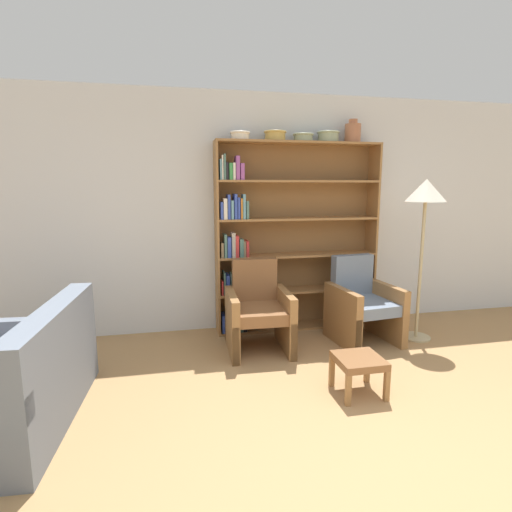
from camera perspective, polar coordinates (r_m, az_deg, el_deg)
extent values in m
plane|color=#A87F51|center=(2.80, 22.19, -28.05)|extent=(24.00, 24.00, 0.00)
cube|color=silver|center=(4.85, 4.13, 6.12)|extent=(12.00, 0.06, 2.75)
cube|color=olive|center=(4.53, -5.60, 2.28)|extent=(0.02, 0.30, 2.19)
cube|color=olive|center=(5.09, 16.13, 2.78)|extent=(0.02, 0.30, 2.19)
cube|color=olive|center=(4.71, 6.15, 15.77)|extent=(1.87, 0.30, 0.03)
cube|color=olive|center=(4.98, 5.69, -9.87)|extent=(1.87, 0.30, 0.03)
cube|color=brown|center=(4.86, 5.39, 2.81)|extent=(1.87, 0.01, 2.19)
cube|color=#334CB2|center=(4.72, -4.71, -9.44)|extent=(0.04, 0.19, 0.21)
cube|color=black|center=(4.71, -4.30, -9.05)|extent=(0.02, 0.18, 0.28)
cube|color=orange|center=(4.73, -4.00, -9.57)|extent=(0.02, 0.17, 0.19)
cube|color=orange|center=(4.72, -3.65, -9.51)|extent=(0.03, 0.15, 0.20)
cube|color=#7F6B4C|center=(4.71, -3.11, -9.09)|extent=(0.04, 0.14, 0.27)
cube|color=#669EB2|center=(4.75, -2.67, -9.14)|extent=(0.02, 0.20, 0.24)
cube|color=#4C756B|center=(4.73, -2.13, -9.36)|extent=(0.03, 0.13, 0.22)
cube|color=black|center=(4.76, -1.65, -9.48)|extent=(0.04, 0.17, 0.18)
cube|color=olive|center=(4.84, 5.78, -4.82)|extent=(1.87, 0.30, 0.03)
cube|color=red|center=(4.58, -4.89, -4.48)|extent=(0.02, 0.14, 0.16)
cube|color=#4C756B|center=(4.59, -4.60, -3.80)|extent=(0.02, 0.19, 0.26)
cube|color=#334CB2|center=(4.60, -4.13, -3.97)|extent=(0.04, 0.19, 0.23)
cube|color=#4C756B|center=(4.59, -3.60, -3.90)|extent=(0.02, 0.16, 0.24)
cube|color=gold|center=(4.61, -3.25, -3.76)|extent=(0.02, 0.20, 0.25)
cube|color=white|center=(4.59, -2.80, -3.76)|extent=(0.04, 0.15, 0.26)
cube|color=#669EB2|center=(4.60, -2.26, -3.72)|extent=(0.04, 0.15, 0.26)
cube|color=#7F6B4C|center=(4.60, -1.73, -3.89)|extent=(0.03, 0.13, 0.24)
cube|color=white|center=(4.61, -1.24, -3.70)|extent=(0.04, 0.15, 0.26)
cube|color=white|center=(4.65, -0.81, -3.80)|extent=(0.02, 0.20, 0.23)
cube|color=red|center=(4.63, -0.35, -3.65)|extent=(0.03, 0.15, 0.26)
cube|color=#334CB2|center=(4.65, -0.03, -3.65)|extent=(0.03, 0.19, 0.25)
cube|color=#334CB2|center=(4.66, 0.32, -3.71)|extent=(0.02, 0.20, 0.23)
cube|color=#334CB2|center=(4.63, 0.81, -3.66)|extent=(0.03, 0.12, 0.26)
cube|color=#7F6B4C|center=(4.66, 1.21, -3.65)|extent=(0.03, 0.17, 0.24)
cube|color=olive|center=(4.75, 5.87, 0.18)|extent=(1.87, 0.30, 0.02)
cube|color=#7F6B4C|center=(4.49, -4.90, 0.87)|extent=(0.03, 0.15, 0.17)
cube|color=#4C756B|center=(4.50, -4.46, 1.50)|extent=(0.03, 0.17, 0.26)
cube|color=#334CB2|center=(4.49, -3.90, 1.27)|extent=(0.04, 0.13, 0.23)
cube|color=#B2A899|center=(4.50, -3.31, 1.62)|extent=(0.04, 0.14, 0.28)
cube|color=red|center=(4.53, -2.83, 1.44)|extent=(0.04, 0.18, 0.24)
cube|color=#4C756B|center=(4.52, -2.18, 1.20)|extent=(0.04, 0.14, 0.20)
cube|color=#7F6B4C|center=(4.52, -1.71, 1.04)|extent=(0.02, 0.13, 0.18)
cube|color=red|center=(4.55, -1.37, 1.10)|extent=(0.03, 0.18, 0.18)
cube|color=olive|center=(4.70, 5.96, 5.33)|extent=(1.87, 0.30, 0.02)
cube|color=#334CB2|center=(4.44, -4.98, 6.47)|extent=(0.03, 0.14, 0.19)
cube|color=white|center=(4.45, -4.48, 6.74)|extent=(0.04, 0.14, 0.23)
cube|color=#334CB2|center=(4.47, -3.99, 7.02)|extent=(0.03, 0.18, 0.27)
cube|color=#669EB2|center=(4.47, -3.50, 6.62)|extent=(0.03, 0.16, 0.21)
cube|color=#334CB2|center=(4.48, -3.03, 7.07)|extent=(0.03, 0.17, 0.28)
cube|color=#334CB2|center=(4.46, -2.54, 6.82)|extent=(0.02, 0.13, 0.24)
cube|color=orange|center=(4.49, -2.21, 6.79)|extent=(0.02, 0.18, 0.23)
cube|color=#669EB2|center=(4.48, -1.80, 7.07)|extent=(0.03, 0.15, 0.27)
cube|color=#4C756B|center=(4.49, -1.34, 6.60)|extent=(0.03, 0.15, 0.20)
cube|color=olive|center=(4.69, 6.05, 10.56)|extent=(1.87, 0.30, 0.02)
cube|color=#669EB2|center=(4.44, -5.14, 12.20)|extent=(0.02, 0.14, 0.22)
cube|color=white|center=(4.45, -4.89, 12.45)|extent=(0.02, 0.16, 0.26)
cube|color=#4C756B|center=(4.44, -4.57, 12.55)|extent=(0.02, 0.14, 0.27)
cube|color=black|center=(4.45, -4.24, 11.98)|extent=(0.03, 0.15, 0.19)
cube|color=#388C47|center=(4.45, -3.70, 11.95)|extent=(0.04, 0.15, 0.18)
cube|color=white|center=(4.47, -3.25, 11.96)|extent=(0.03, 0.16, 0.18)
cube|color=#994C99|center=(4.48, -2.73, 12.43)|extent=(0.04, 0.16, 0.26)
cube|color=#994C99|center=(4.47, -2.04, 11.94)|extent=(0.04, 0.13, 0.18)
cylinder|color=silver|center=(4.56, -2.28, 16.72)|extent=(0.20, 0.20, 0.09)
torus|color=silver|center=(4.56, -2.29, 17.19)|extent=(0.22, 0.22, 0.02)
cylinder|color=tan|center=(4.64, 2.75, 16.70)|extent=(0.23, 0.23, 0.10)
torus|color=tan|center=(4.65, 2.75, 17.26)|extent=(0.25, 0.25, 0.02)
cylinder|color=gray|center=(4.73, 6.75, 16.41)|extent=(0.21, 0.21, 0.09)
torus|color=gray|center=(4.74, 6.75, 16.84)|extent=(0.24, 0.24, 0.02)
cylinder|color=gray|center=(4.84, 10.27, 16.35)|extent=(0.23, 0.23, 0.11)
torus|color=gray|center=(4.84, 10.29, 16.96)|extent=(0.26, 0.26, 0.02)
cylinder|color=#A36647|center=(4.96, 13.64, 16.64)|extent=(0.18, 0.18, 0.21)
cylinder|color=#A36647|center=(4.98, 13.71, 18.15)|extent=(0.10, 0.10, 0.05)
cube|color=slate|center=(3.52, -32.11, -16.73)|extent=(0.99, 1.55, 0.40)
cube|color=slate|center=(3.23, -26.87, -10.46)|extent=(0.27, 1.50, 0.45)
cube|color=slate|center=(4.07, -28.30, -11.60)|extent=(0.91, 0.18, 0.56)
cube|color=#5B4C75|center=(3.12, -30.31, -12.37)|extent=(0.19, 0.37, 0.37)
cube|color=#A83838|center=(3.47, -27.82, -9.96)|extent=(0.19, 0.37, 0.37)
cube|color=olive|center=(4.01, 5.34, -12.12)|extent=(0.07, 0.07, 0.38)
cube|color=olive|center=(3.90, -2.96, -12.70)|extent=(0.07, 0.07, 0.38)
cube|color=olive|center=(4.56, 3.30, -9.31)|extent=(0.07, 0.07, 0.38)
cube|color=olive|center=(4.47, -3.93, -9.72)|extent=(0.07, 0.07, 0.38)
cube|color=brown|center=(4.15, 0.44, -8.02)|extent=(0.50, 0.66, 0.12)
cube|color=brown|center=(4.34, -0.23, -3.50)|extent=(0.48, 0.14, 0.48)
cube|color=olive|center=(4.24, 4.20, -9.11)|extent=(0.10, 0.68, 0.62)
cube|color=olive|center=(4.14, -3.43, -9.56)|extent=(0.10, 0.68, 0.62)
cube|color=olive|center=(4.54, 20.36, -10.03)|extent=(0.08, 0.08, 0.38)
cube|color=olive|center=(4.22, 14.19, -11.23)|extent=(0.08, 0.08, 0.38)
cube|color=olive|center=(5.00, 15.96, -7.95)|extent=(0.08, 0.08, 0.38)
cube|color=olive|center=(4.71, 10.16, -8.82)|extent=(0.08, 0.08, 0.38)
cube|color=slate|center=(4.54, 15.28, -6.80)|extent=(0.55, 0.69, 0.12)
cube|color=slate|center=(4.70, 13.54, -2.75)|extent=(0.49, 0.17, 0.48)
cube|color=olive|center=(4.73, 18.08, -7.57)|extent=(0.16, 0.68, 0.62)
cube|color=olive|center=(4.43, 12.17, -8.49)|extent=(0.16, 0.68, 0.62)
cylinder|color=tan|center=(4.96, 21.83, -10.67)|extent=(0.32, 0.32, 0.02)
cylinder|color=tan|center=(4.76, 22.42, -1.98)|extent=(0.04, 0.04, 1.51)
cone|color=silver|center=(4.67, 23.14, 8.62)|extent=(0.42, 0.42, 0.24)
cube|color=olive|center=(3.62, 10.77, -15.90)|extent=(0.04, 0.04, 0.26)
cube|color=olive|center=(3.75, 15.59, -15.15)|extent=(0.04, 0.04, 0.26)
cube|color=olive|center=(3.35, 13.03, -18.19)|extent=(0.04, 0.04, 0.26)
cube|color=olive|center=(3.49, 18.17, -17.24)|extent=(0.04, 0.04, 0.26)
cube|color=brown|center=(3.48, 14.51, -14.26)|extent=(0.37, 0.37, 0.06)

